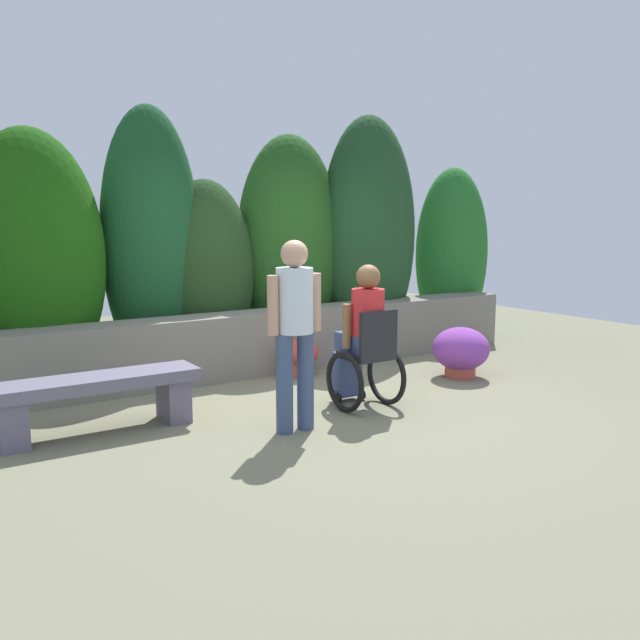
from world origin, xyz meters
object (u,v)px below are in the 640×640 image
Objects in this scene: person_in_wheelchair at (364,341)px; person_standing_companion at (295,323)px; flower_pot_purple_near at (299,356)px; flower_pot_terracotta_by_wall at (461,351)px; stone_bench at (97,394)px.

person_in_wheelchair is 0.85× the size of person_standing_companion.
flower_pot_terracotta_by_wall reaches higher than flower_pot_purple_near.
flower_pot_purple_near is (0.13, 1.37, -0.39)m from person_in_wheelchair.
stone_bench reaches higher than flower_pot_purple_near.
person_in_wheelchair is 2.13× the size of flower_pot_terracotta_by_wall.
person_standing_companion reaches higher than flower_pot_purple_near.
stone_bench is 1.24× the size of person_in_wheelchair.
stone_bench is 3.81× the size of flower_pot_purple_near.
person_standing_companion is 3.62× the size of flower_pot_purple_near.
flower_pot_purple_near is 0.69× the size of flower_pot_terracotta_by_wall.
person_in_wheelchair is at bearing -6.57° from stone_bench.
stone_bench is 2.53m from flower_pot_purple_near.
stone_bench is at bearing 143.21° from person_standing_companion.
person_standing_companion is 2.51× the size of flower_pot_terracotta_by_wall.
person_in_wheelchair is (2.26, -0.59, 0.30)m from stone_bench.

